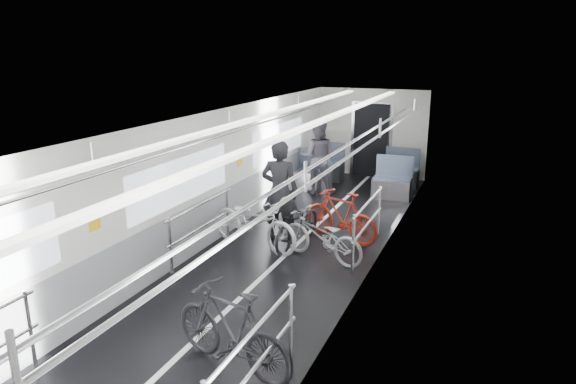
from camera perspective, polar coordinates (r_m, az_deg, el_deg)
name	(u,v)px	position (r m, az deg, el deg)	size (l,w,h in m)	color
car_shell	(305,180)	(9.44, 1.93, 1.39)	(3.02, 14.01, 2.41)	black
bike_left_far	(254,222)	(9.13, -3.81, -3.31)	(0.66, 1.88, 0.99)	silver
bike_right_near	(232,329)	(5.85, -6.28, -14.88)	(0.47, 1.67, 1.01)	black
bike_right_mid	(321,237)	(8.64, 3.74, -4.97)	(0.55, 1.59, 0.84)	#9D9CA1
bike_right_far	(341,216)	(9.52, 5.91, -2.65)	(0.45, 1.59, 0.95)	#A32214
bike_aisle	(298,224)	(9.24, 1.13, -3.55)	(0.55, 1.58, 0.83)	black
person_standing	(280,192)	(9.31, -0.91, 0.05)	(0.69, 0.45, 1.90)	black
person_seated	(317,157)	(12.46, 3.27, 3.92)	(0.89, 0.69, 1.83)	#302C34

